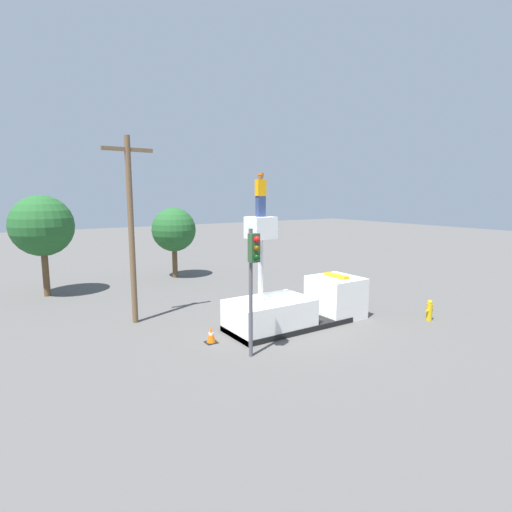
{
  "coord_description": "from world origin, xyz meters",
  "views": [
    {
      "loc": [
        -10.58,
        -13.61,
        5.83
      ],
      "look_at": [
        -2.36,
        -0.95,
        3.51
      ],
      "focal_mm": 28.0,
      "sensor_mm": 36.0,
      "label": 1
    }
  ],
  "objects_px": {
    "worker": "(261,195)",
    "fire_hydrant": "(429,310)",
    "bucket_truck": "(298,306)",
    "traffic_cone_rear": "(211,335)",
    "utility_pole": "(131,225)",
    "traffic_light_pole": "(253,268)",
    "tree_right_bg": "(42,226)",
    "tree_left_bg": "(174,230)"
  },
  "relations": [
    {
      "from": "tree_right_bg",
      "to": "traffic_cone_rear",
      "type": "bearing_deg",
      "value": -68.64
    },
    {
      "from": "worker",
      "to": "traffic_light_pole",
      "type": "height_order",
      "value": "worker"
    },
    {
      "from": "bucket_truck",
      "to": "traffic_light_pole",
      "type": "xyz_separation_m",
      "value": [
        -3.72,
        -2.04,
        2.44
      ]
    },
    {
      "from": "tree_left_bg",
      "to": "traffic_light_pole",
      "type": "bearing_deg",
      "value": -101.26
    },
    {
      "from": "tree_left_bg",
      "to": "utility_pole",
      "type": "relative_size",
      "value": 0.59
    },
    {
      "from": "worker",
      "to": "utility_pole",
      "type": "distance_m",
      "value": 6.08
    },
    {
      "from": "utility_pole",
      "to": "traffic_light_pole",
      "type": "bearing_deg",
      "value": -69.46
    },
    {
      "from": "traffic_light_pole",
      "to": "utility_pole",
      "type": "relative_size",
      "value": 0.56
    },
    {
      "from": "worker",
      "to": "fire_hydrant",
      "type": "height_order",
      "value": "worker"
    },
    {
      "from": "traffic_light_pole",
      "to": "utility_pole",
      "type": "xyz_separation_m",
      "value": [
        -2.39,
        6.37,
        1.2
      ]
    },
    {
      "from": "bucket_truck",
      "to": "tree_right_bg",
      "type": "distance_m",
      "value": 15.34
    },
    {
      "from": "traffic_cone_rear",
      "to": "tree_left_bg",
      "type": "bearing_deg",
      "value": 74.36
    },
    {
      "from": "tree_right_bg",
      "to": "fire_hydrant",
      "type": "bearing_deg",
      "value": -45.65
    },
    {
      "from": "traffic_light_pole",
      "to": "bucket_truck",
      "type": "bearing_deg",
      "value": 28.75
    },
    {
      "from": "traffic_light_pole",
      "to": "fire_hydrant",
      "type": "height_order",
      "value": "traffic_light_pole"
    },
    {
      "from": "worker",
      "to": "bucket_truck",
      "type": "bearing_deg",
      "value": 0.0
    },
    {
      "from": "traffic_cone_rear",
      "to": "tree_left_bg",
      "type": "height_order",
      "value": "tree_left_bg"
    },
    {
      "from": "traffic_light_pole",
      "to": "fire_hydrant",
      "type": "xyz_separation_m",
      "value": [
        9.28,
        -0.84,
        -2.83
      ]
    },
    {
      "from": "bucket_truck",
      "to": "tree_left_bg",
      "type": "distance_m",
      "value": 13.25
    },
    {
      "from": "worker",
      "to": "utility_pole",
      "type": "bearing_deg",
      "value": 133.14
    },
    {
      "from": "tree_left_bg",
      "to": "tree_right_bg",
      "type": "xyz_separation_m",
      "value": [
        -8.26,
        -0.97,
        0.68
      ]
    },
    {
      "from": "traffic_light_pole",
      "to": "tree_right_bg",
      "type": "xyz_separation_m",
      "value": [
        -5.27,
        14.05,
        0.76
      ]
    },
    {
      "from": "bucket_truck",
      "to": "utility_pole",
      "type": "distance_m",
      "value": 8.33
    },
    {
      "from": "bucket_truck",
      "to": "worker",
      "type": "bearing_deg",
      "value": 180.0
    },
    {
      "from": "worker",
      "to": "traffic_light_pole",
      "type": "relative_size",
      "value": 0.37
    },
    {
      "from": "fire_hydrant",
      "to": "tree_right_bg",
      "type": "height_order",
      "value": "tree_right_bg"
    },
    {
      "from": "worker",
      "to": "tree_left_bg",
      "type": "xyz_separation_m",
      "value": [
        1.32,
        12.99,
        -2.43
      ]
    },
    {
      "from": "bucket_truck",
      "to": "utility_pole",
      "type": "relative_size",
      "value": 0.81
    },
    {
      "from": "tree_right_bg",
      "to": "utility_pole",
      "type": "relative_size",
      "value": 0.7
    },
    {
      "from": "tree_left_bg",
      "to": "utility_pole",
      "type": "xyz_separation_m",
      "value": [
        -5.38,
        -8.65,
        1.12
      ]
    },
    {
      "from": "tree_left_bg",
      "to": "tree_right_bg",
      "type": "bearing_deg",
      "value": -173.27
    },
    {
      "from": "bucket_truck",
      "to": "traffic_cone_rear",
      "type": "bearing_deg",
      "value": 178.6
    },
    {
      "from": "bucket_truck",
      "to": "traffic_cone_rear",
      "type": "distance_m",
      "value": 4.37
    },
    {
      "from": "bucket_truck",
      "to": "traffic_cone_rear",
      "type": "height_order",
      "value": "bucket_truck"
    },
    {
      "from": "bucket_truck",
      "to": "utility_pole",
      "type": "height_order",
      "value": "utility_pole"
    },
    {
      "from": "bucket_truck",
      "to": "tree_right_bg",
      "type": "relative_size",
      "value": 1.16
    },
    {
      "from": "traffic_cone_rear",
      "to": "utility_pole",
      "type": "relative_size",
      "value": 0.08
    },
    {
      "from": "worker",
      "to": "fire_hydrant",
      "type": "xyz_separation_m",
      "value": [
        7.61,
        -2.88,
        -5.35
      ]
    },
    {
      "from": "bucket_truck",
      "to": "traffic_light_pole",
      "type": "height_order",
      "value": "bucket_truck"
    },
    {
      "from": "utility_pole",
      "to": "fire_hydrant",
      "type": "bearing_deg",
      "value": -31.71
    },
    {
      "from": "traffic_light_pole",
      "to": "traffic_cone_rear",
      "type": "distance_m",
      "value": 3.73
    },
    {
      "from": "traffic_light_pole",
      "to": "worker",
      "type": "bearing_deg",
      "value": 50.63
    }
  ]
}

